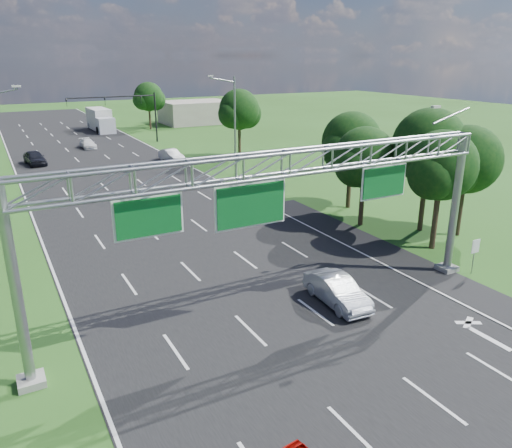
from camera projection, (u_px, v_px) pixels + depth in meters
ground at (160, 216)px, 39.05m from camera, size 220.00×220.00×0.00m
road at (160, 216)px, 39.05m from camera, size 18.00×180.00×0.02m
road_flare at (405, 263)px, 30.33m from camera, size 3.00×30.00×0.02m
sign_gantry at (287, 176)px, 22.00m from camera, size 23.50×1.00×9.56m
regulatory_sign at (475, 249)px, 28.32m from camera, size 0.60×0.08×2.10m
traffic_signal at (131, 107)px, 69.92m from camera, size 12.21×0.24×7.00m
streetlight_r_mid at (233, 122)px, 50.69m from camera, size 2.97×0.22×10.16m
tree_cluster_right at (408, 155)px, 35.02m from camera, size 9.91×14.60×8.68m
tree_verge_rd at (240, 111)px, 59.53m from camera, size 5.76×4.80×8.28m
tree_verge_re at (149, 98)px, 83.75m from camera, size 5.76×4.80×7.84m
building_right at (196, 112)px, 92.55m from camera, size 12.00×9.00×4.00m
silver_sedan at (337, 291)px, 25.12m from camera, size 1.75×4.41×1.43m
car_queue_a at (88, 144)px, 67.80m from camera, size 1.85×4.18×1.19m
car_queue_c at (35, 158)px, 57.37m from camera, size 2.44×4.86×1.59m
car_queue_d at (171, 155)px, 59.26m from camera, size 2.05×4.46×1.42m
box_truck at (100, 120)px, 83.27m from camera, size 3.00×9.55×3.58m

